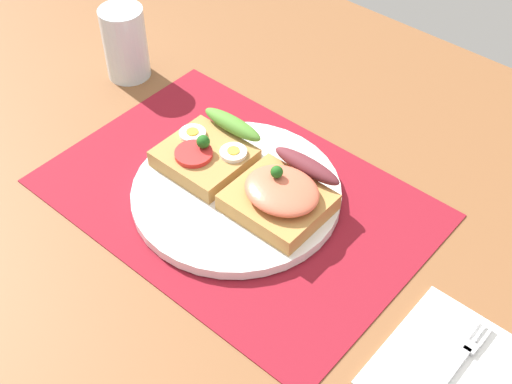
% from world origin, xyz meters
% --- Properties ---
extents(ground_plane, '(1.20, 0.90, 0.03)m').
position_xyz_m(ground_plane, '(0.00, 0.00, -0.02)').
color(ground_plane, brown).
extents(placemat, '(0.43, 0.30, 0.00)m').
position_xyz_m(placemat, '(0.00, 0.00, 0.00)').
color(placemat, maroon).
rests_on(placemat, ground_plane).
extents(plate, '(0.24, 0.24, 0.01)m').
position_xyz_m(plate, '(0.00, 0.00, 0.01)').
color(plate, white).
rests_on(plate, placemat).
extents(sandwich_egg_tomato, '(0.10, 0.11, 0.04)m').
position_xyz_m(sandwich_egg_tomato, '(-0.06, 0.01, 0.03)').
color(sandwich_egg_tomato, '#AD7E43').
rests_on(sandwich_egg_tomato, plate).
extents(sandwich_salmon, '(0.11, 0.11, 0.05)m').
position_xyz_m(sandwich_salmon, '(0.06, 0.01, 0.04)').
color(sandwich_salmon, '#B68343').
rests_on(sandwich_salmon, plate).
extents(napkin, '(0.14, 0.14, 0.01)m').
position_xyz_m(napkin, '(0.31, -0.04, 0.00)').
color(napkin, white).
rests_on(napkin, ground_plane).
extents(fork, '(0.02, 0.13, 0.00)m').
position_xyz_m(fork, '(0.30, -0.03, 0.01)').
color(fork, '#B7B7BC').
rests_on(fork, napkin).
extents(drinking_glass, '(0.06, 0.06, 0.10)m').
position_xyz_m(drinking_glass, '(-0.28, 0.08, 0.05)').
color(drinking_glass, silver).
rests_on(drinking_glass, ground_plane).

